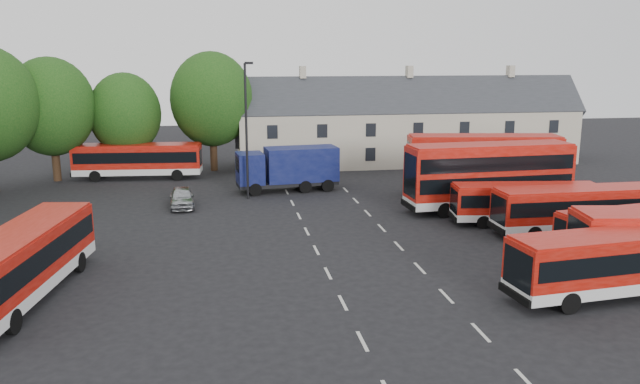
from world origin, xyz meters
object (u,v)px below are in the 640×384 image
at_px(bus_row_a, 622,258).
at_px(bus_dd_south, 489,173).
at_px(box_truck, 289,167).
at_px(bus_west, 21,259).
at_px(silver_car, 182,197).
at_px(lamppost, 247,127).

height_order(bus_row_a, bus_dd_south, bus_dd_south).
bearing_deg(box_truck, bus_west, -130.67).
distance_m(bus_west, box_truck, 26.21).
distance_m(bus_dd_south, silver_car, 22.71).
relative_size(bus_row_a, bus_west, 0.94).
distance_m(box_truck, silver_car, 9.70).
bearing_deg(bus_dd_south, lamppost, 155.72).
relative_size(bus_west, box_truck, 1.39).
bearing_deg(bus_west, silver_car, -11.56).
relative_size(bus_dd_south, silver_car, 2.78).
distance_m(bus_dd_south, lamppost, 18.55).
height_order(bus_dd_south, bus_west, bus_dd_south).
relative_size(bus_row_a, silver_car, 2.57).
bearing_deg(box_truck, bus_row_a, -69.73).
xyz_separation_m(bus_row_a, lamppost, (-16.30, 23.26, 3.81)).
xyz_separation_m(bus_row_a, bus_dd_south, (0.76, 16.57, 0.94)).
bearing_deg(bus_dd_south, box_truck, 143.09).
bearing_deg(box_truck, silver_car, -159.20).
bearing_deg(box_truck, lamppost, -151.30).
bearing_deg(lamppost, bus_dd_south, -21.41).
distance_m(bus_row_a, lamppost, 28.66).
bearing_deg(bus_row_a, silver_car, 128.96).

